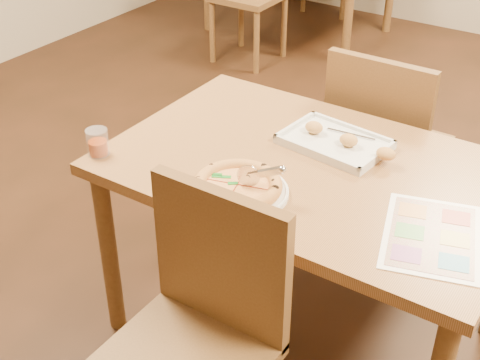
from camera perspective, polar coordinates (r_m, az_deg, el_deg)
The scene contains 9 objects.
dining_table at distance 2.19m, azimuth 6.05°, elevation -0.60°, with size 1.30×0.85×0.72m.
chair_near at distance 1.83m, azimuth -3.25°, elevation -11.06°, with size 0.42×0.42×0.47m.
chair_far at distance 2.70m, azimuth 12.07°, elevation 4.03°, with size 0.42×0.42×0.47m.
plate at distance 1.98m, azimuth 0.00°, elevation -1.03°, with size 0.29×0.29×0.02m, color white.
pizza at distance 1.97m, azimuth -0.22°, elevation -0.48°, with size 0.27×0.27×0.04m.
pizza_cutter at distance 1.93m, azimuth 1.72°, elevation 0.53°, with size 0.13×0.06×0.08m.
appetizer_tray at distance 2.25m, azimuth 8.30°, elevation 3.17°, with size 0.40×0.27×0.06m.
glass_tumbler at distance 2.22m, azimuth -12.04°, elevation 3.05°, with size 0.07×0.07×0.09m.
menu at distance 1.89m, azimuth 16.07°, elevation -4.60°, with size 0.26×0.36×0.01m, color white.
Camera 1 is at (0.81, -1.65, 1.83)m, focal length 50.00 mm.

